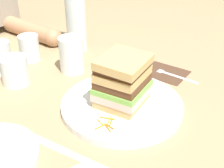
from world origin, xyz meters
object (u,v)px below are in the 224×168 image
object	(u,v)px
knife	(68,153)
water_bottle	(75,7)
empty_tumbler_1	(15,71)
sandwich	(123,81)
juice_glass	(72,57)
fork	(170,73)
napkin_dark	(163,72)
empty_tumbler_2	(29,48)
empty_tumbler_3	(1,57)
main_plate	(122,105)

from	to	relation	value
knife	water_bottle	world-z (taller)	water_bottle
empty_tumbler_1	sandwich	bearing A→B (deg)	-75.56
knife	water_bottle	size ratio (longest dim) A/B	0.63
juice_glass	water_bottle	distance (m)	0.18
fork	empty_tumbler_1	size ratio (longest dim) A/B	2.14
sandwich	juice_glass	size ratio (longest dim) A/B	1.23
napkin_dark	water_bottle	world-z (taller)	water_bottle
empty_tumbler_2	sandwich	bearing A→B (deg)	-96.37
empty_tumbler_2	empty_tumbler_3	xyz separation A→B (m)	(-0.10, 0.01, 0.01)
fork	napkin_dark	bearing A→B (deg)	89.91
sandwich	juice_glass	xyz separation A→B (m)	(0.07, 0.23, -0.03)
juice_glass	empty_tumbler_1	bearing A→B (deg)	154.07
empty_tumbler_1	napkin_dark	bearing A→B (deg)	-44.29
main_plate	empty_tumbler_3	distance (m)	0.39
sandwich	juice_glass	world-z (taller)	sandwich
sandwich	empty_tumbler_2	bearing A→B (deg)	83.63
main_plate	empty_tumbler_1	world-z (taller)	empty_tumbler_1
main_plate	napkin_dark	xyz separation A→B (m)	(0.22, 0.01, -0.01)
main_plate	empty_tumbler_2	size ratio (longest dim) A/B	3.61
napkin_dark	fork	distance (m)	0.02
fork	empty_tumbler_3	bearing A→B (deg)	124.40
water_bottle	empty_tumbler_3	world-z (taller)	water_bottle
main_plate	empty_tumbler_3	xyz separation A→B (m)	(-0.06, 0.39, 0.04)
main_plate	napkin_dark	distance (m)	0.22
empty_tumbler_3	empty_tumbler_2	bearing A→B (deg)	-2.99
sandwich	napkin_dark	size ratio (longest dim) A/B	0.94
empty_tumbler_1	main_plate	bearing A→B (deg)	-75.42
sandwich	fork	bearing A→B (deg)	-3.37
knife	empty_tumbler_1	distance (m)	0.32
napkin_dark	juice_glass	bearing A→B (deg)	124.56
juice_glass	water_bottle	size ratio (longest dim) A/B	0.33
main_plate	napkin_dark	world-z (taller)	main_plate
sandwich	empty_tumbler_1	distance (m)	0.31
water_bottle	empty_tumbler_3	bearing A→B (deg)	164.31
empty_tumbler_3	fork	bearing A→B (deg)	-55.60
sandwich	knife	size ratio (longest dim) A/B	0.64
juice_glass	empty_tumbler_2	bearing A→B (deg)	99.64
main_plate	water_bottle	bearing A→B (deg)	59.12
napkin_dark	empty_tumbler_2	bearing A→B (deg)	115.29
sandwich	knife	world-z (taller)	sandwich
fork	juice_glass	bearing A→B (deg)	121.99
sandwich	fork	xyz separation A→B (m)	(0.22, -0.01, -0.07)
water_bottle	sandwich	bearing A→B (deg)	-120.89
fork	main_plate	bearing A→B (deg)	176.44
napkin_dark	fork	size ratio (longest dim) A/B	0.82
fork	empty_tumbler_2	world-z (taller)	empty_tumbler_2
water_bottle	empty_tumbler_2	bearing A→B (deg)	156.62
water_bottle	empty_tumbler_1	world-z (taller)	water_bottle
sandwich	empty_tumbler_3	bearing A→B (deg)	98.12
napkin_dark	empty_tumbler_1	distance (m)	0.41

